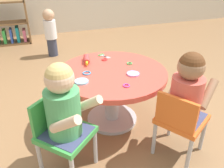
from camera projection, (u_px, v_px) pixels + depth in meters
name	position (u px, v px, depth m)	size (l,w,h in m)	color
ground_plane	(112.00, 119.00, 2.10)	(10.00, 10.00, 0.00)	olive
craft_table	(112.00, 83.00, 1.93)	(0.89, 0.89, 0.48)	silver
child_chair_left	(62.00, 132.00, 1.49)	(0.42, 0.42, 0.54)	#B7B7BC
seated_child_left	(63.00, 104.00, 1.36)	(0.43, 0.44, 0.51)	#3F4772
child_chair_right	(180.00, 120.00, 1.59)	(0.41, 0.41, 0.54)	#B7B7BC
seated_child_right	(187.00, 89.00, 1.51)	(0.44, 0.41, 0.51)	#3F4772
bookshelf_low	(0.00, 27.00, 3.78)	(0.93, 0.28, 0.70)	olive
toddler_standing	(50.00, 32.00, 3.31)	(0.17, 0.17, 0.67)	#33384C
rolling_pin	(87.00, 59.00, 2.02)	(0.08, 0.23, 0.05)	#D83F3F
craft_scissors	(103.00, 56.00, 2.15)	(0.11, 0.14, 0.01)	silver
playdough_blob_0	(82.00, 82.00, 1.69)	(0.10, 0.10, 0.01)	#8CCCF2
playdough_blob_1	(133.00, 74.00, 1.81)	(0.10, 0.10, 0.01)	#CC99E5
cookie_cutter_0	(126.00, 86.00, 1.65)	(0.05, 0.05, 0.01)	#D83FA5
cookie_cutter_1	(87.00, 73.00, 1.82)	(0.07, 0.07, 0.01)	#3F99D8
cookie_cutter_2	(129.00, 63.00, 1.99)	(0.05, 0.05, 0.01)	#4CB259
cookie_cutter_3	(105.00, 59.00, 2.07)	(0.05, 0.05, 0.01)	red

